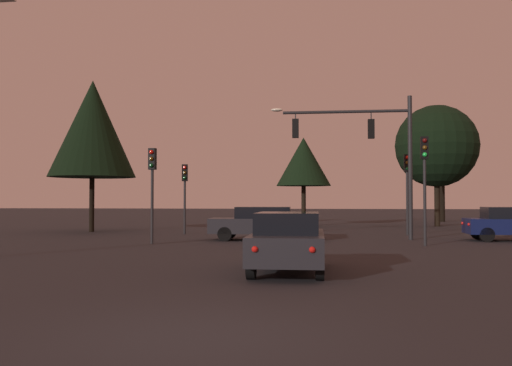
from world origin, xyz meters
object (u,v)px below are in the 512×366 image
object	(u,v)px
traffic_light_corner_left	(425,168)
traffic_light_corner_right	(407,178)
tree_lot_edge	(304,162)
tree_behind_sign	(442,158)
tree_right_cluster	(92,129)
tree_center_horizon	(437,146)
traffic_light_far_side	(152,176)
traffic_signal_mast_arm	(369,142)
car_nearside_lane	(288,241)
traffic_light_median	(185,184)
car_crossing_right	(261,223)

from	to	relation	value
traffic_light_corner_left	traffic_light_corner_right	xyz separation A→B (m)	(0.26, 6.89, -0.10)
tree_lot_edge	traffic_light_corner_left	bearing A→B (deg)	-71.14
tree_behind_sign	tree_lot_edge	xyz separation A→B (m)	(-11.25, -9.41, -0.87)
tree_right_cluster	tree_center_horizon	bearing A→B (deg)	24.27
tree_right_cluster	tree_lot_edge	world-z (taller)	tree_right_cluster
traffic_light_far_side	tree_lot_edge	xyz separation A→B (m)	(5.61, 16.58, 1.66)
traffic_signal_mast_arm	car_nearside_lane	xyz separation A→B (m)	(-2.88, -12.15, -3.73)
traffic_light_corner_left	traffic_light_corner_right	bearing A→B (deg)	87.86
traffic_light_corner_left	traffic_light_median	bearing A→B (deg)	151.48
traffic_light_far_side	tree_center_horizon	distance (m)	23.05
tree_lot_edge	car_nearside_lane	bearing A→B (deg)	-88.34
traffic_light_far_side	traffic_signal_mast_arm	bearing A→B (deg)	22.08
tree_right_cluster	traffic_light_corner_left	bearing A→B (deg)	-23.76
tree_center_horizon	traffic_light_far_side	bearing A→B (deg)	-130.41
car_crossing_right	tree_behind_sign	world-z (taller)	tree_behind_sign
traffic_light_median	car_crossing_right	world-z (taller)	traffic_light_median
traffic_light_far_side	car_crossing_right	distance (m)	5.44
traffic_light_corner_right	tree_right_cluster	world-z (taller)	tree_right_cluster
traffic_light_far_side	traffic_light_median	bearing A→B (deg)	92.81
car_crossing_right	tree_center_horizon	world-z (taller)	tree_center_horizon
traffic_signal_mast_arm	tree_right_cluster	distance (m)	16.02
traffic_light_corner_right	car_nearside_lane	distance (m)	16.57
traffic_light_corner_left	tree_lot_edge	distance (m)	17.24
traffic_light_corner_left	tree_center_horizon	bearing A→B (deg)	77.88
tree_behind_sign	tree_lot_edge	size ratio (longest dim) A/B	1.10
traffic_light_median	tree_lot_edge	distance (m)	11.79
tree_right_cluster	tree_lot_edge	xyz separation A→B (m)	(11.79, 8.62, -1.44)
traffic_light_corner_left	tree_right_cluster	bearing A→B (deg)	156.24
traffic_light_far_side	car_crossing_right	size ratio (longest dim) A/B	0.85
traffic_light_far_side	tree_behind_sign	world-z (taller)	tree_behind_sign
traffic_light_corner_right	traffic_light_median	xyz separation A→B (m)	(-11.74, -0.65, -0.32)
traffic_light_median	car_nearside_lane	distance (m)	16.49
tree_behind_sign	tree_center_horizon	size ratio (longest dim) A/B	0.81
traffic_light_median	tree_behind_sign	world-z (taller)	tree_behind_sign
traffic_signal_mast_arm	traffic_light_far_side	distance (m)	10.08
traffic_signal_mast_arm	car_crossing_right	size ratio (longest dim) A/B	1.42
tree_right_cluster	traffic_signal_mast_arm	bearing A→B (deg)	-15.32
traffic_light_median	tree_right_cluster	world-z (taller)	tree_right_cluster
tree_right_cluster	tree_lot_edge	size ratio (longest dim) A/B	1.41
traffic_signal_mast_arm	car_nearside_lane	distance (m)	13.03
traffic_light_corner_right	car_crossing_right	bearing A→B (deg)	-147.51
traffic_light_median	tree_behind_sign	bearing A→B (deg)	48.52
traffic_light_corner_right	traffic_light_median	world-z (taller)	traffic_light_corner_right
traffic_light_corner_right	tree_center_horizon	size ratio (longest dim) A/B	0.50
traffic_light_corner_right	traffic_signal_mast_arm	bearing A→B (deg)	-122.51
traffic_signal_mast_arm	tree_behind_sign	distance (m)	23.55
traffic_light_far_side	tree_center_horizon	size ratio (longest dim) A/B	0.47
traffic_signal_mast_arm	car_crossing_right	distance (m)	6.28
traffic_light_far_side	traffic_light_corner_left	bearing A→B (deg)	1.63
traffic_light_corner_left	tree_right_cluster	world-z (taller)	tree_right_cluster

